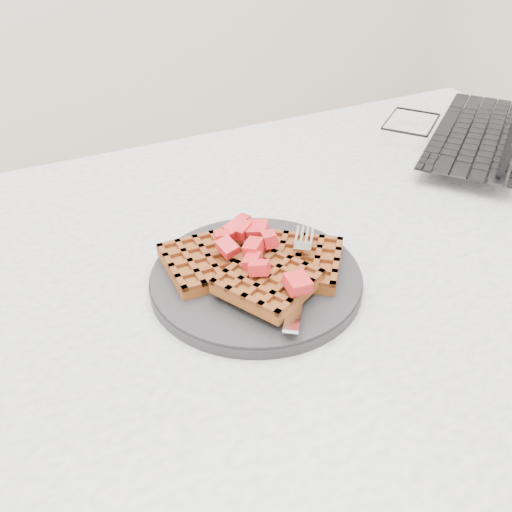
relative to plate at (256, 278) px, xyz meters
name	(u,v)px	position (x,y,z in m)	size (l,w,h in m)	color
table	(295,322)	(0.07, 0.03, -0.12)	(1.20, 0.80, 0.75)	silver
plate	(256,278)	(0.00, 0.00, 0.00)	(0.25, 0.25, 0.02)	black
waffles	(258,267)	(0.00, 0.00, 0.02)	(0.21, 0.18, 0.03)	brown
strawberry_pile	(256,246)	(0.00, 0.00, 0.05)	(0.15, 0.15, 0.02)	#AA0008
fork	(299,276)	(0.04, -0.04, 0.02)	(0.02, 0.18, 0.02)	silver
laptop	(465,123)	(0.49, 0.20, 0.03)	(0.44, 0.42, 0.25)	black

